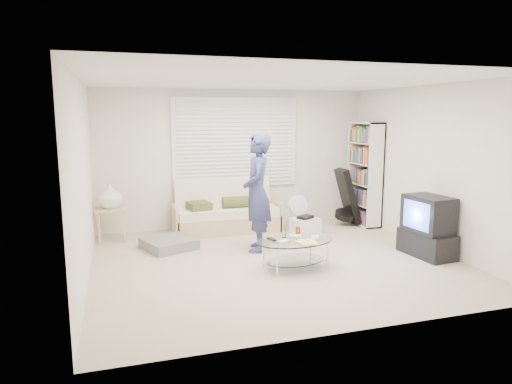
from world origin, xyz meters
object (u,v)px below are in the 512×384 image
object	(u,v)px
futon_sofa	(226,214)
bookshelf	(364,174)
tv_unit	(427,227)
coffee_table	(295,245)

from	to	relation	value
futon_sofa	bookshelf	bearing A→B (deg)	-5.69
tv_unit	coffee_table	distance (m)	2.06
tv_unit	futon_sofa	bearing A→B (deg)	137.06
bookshelf	tv_unit	size ratio (longest dim) A/B	2.15
futon_sofa	tv_unit	world-z (taller)	futon_sofa
bookshelf	coffee_table	world-z (taller)	bookshelf
futon_sofa	tv_unit	distance (m)	3.37
bookshelf	coffee_table	distance (m)	3.03
futon_sofa	coffee_table	size ratio (longest dim) A/B	1.63
futon_sofa	bookshelf	world-z (taller)	bookshelf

